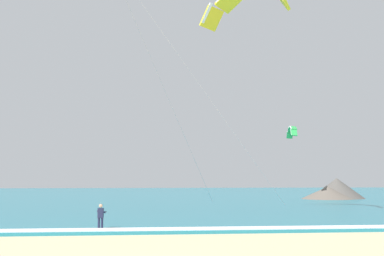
% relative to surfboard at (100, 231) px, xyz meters
% --- Properties ---
extents(sea, '(200.00, 120.00, 0.20)m').
position_rel_surfboard_xyz_m(sea, '(2.58, 58.17, 0.07)').
color(sea, teal).
rests_on(sea, ground).
extents(surf_foam, '(200.00, 1.64, 0.04)m').
position_rel_surfboard_xyz_m(surf_foam, '(2.58, -0.83, 0.19)').
color(surf_foam, white).
rests_on(surf_foam, sea).
extents(surfboard, '(0.64, 1.45, 0.09)m').
position_rel_surfboard_xyz_m(surfboard, '(0.00, 0.00, 0.00)').
color(surfboard, '#E04C38').
rests_on(surfboard, ground).
extents(kitesurfer, '(0.57, 0.57, 1.69)m').
position_rel_surfboard_xyz_m(kitesurfer, '(0.00, 0.02, 0.91)').
color(kitesurfer, '#191E38').
rests_on(kitesurfer, ground).
extents(kite_distant, '(1.53, 4.60, 1.61)m').
position_rel_surfboard_xyz_m(kite_distant, '(23.30, 34.38, 9.89)').
color(kite_distant, green).
extents(headland_right, '(10.62, 9.99, 3.25)m').
position_rel_surfboard_xyz_m(headland_right, '(31.02, 38.97, 1.36)').
color(headland_right, '#665B51').
rests_on(headland_right, ground).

